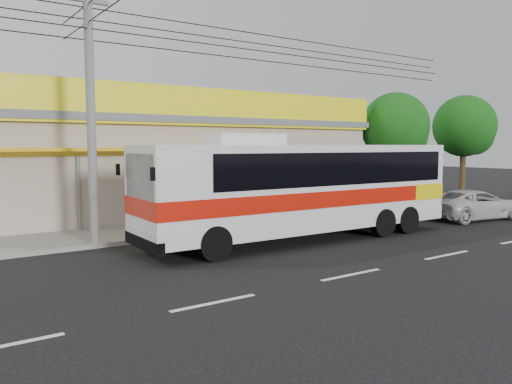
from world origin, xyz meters
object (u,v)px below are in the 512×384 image
Objects in this scene: tree_near at (397,129)px; tree_far at (466,128)px; white_car at (474,205)px; coach_bus at (308,184)px; utility_pole at (88,22)px.

tree_near is 6.96m from tree_far.
tree_near is (1.70, 5.80, 3.52)m from white_car.
tree_near reaches higher than coach_bus.
coach_bus is 12.29m from tree_near.
white_car is at bearing -144.83° from tree_far.
coach_bus reaches higher than white_car.
white_car is 0.73× the size of tree_far.
tree_near is at bearing 26.81° from coach_bus.
white_car is 11.21m from tree_far.
tree_far reaches higher than tree_near.
coach_bus is at bearing -154.28° from tree_near.
coach_bus is 18.83m from tree_far.
utility_pole reaches higher than coach_bus.
utility_pole is 17.89m from tree_near.
coach_bus is 0.35× the size of utility_pole.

